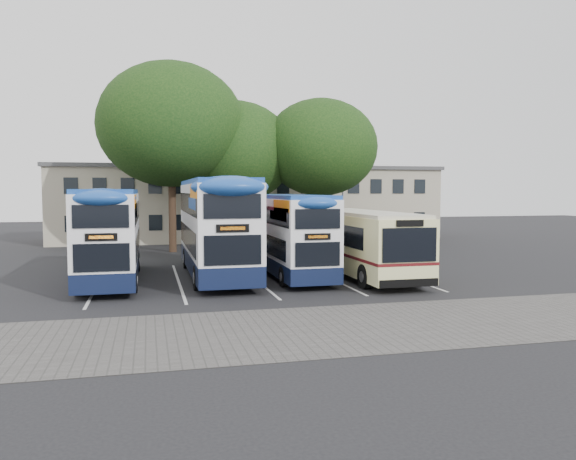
% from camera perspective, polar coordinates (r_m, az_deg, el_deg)
% --- Properties ---
extents(ground, '(120.00, 120.00, 0.00)m').
position_cam_1_polar(ground, '(22.88, 8.20, -6.42)').
color(ground, black).
rests_on(ground, ground).
extents(paving_strip, '(40.00, 6.00, 0.01)m').
position_cam_1_polar(paving_strip, '(17.60, 8.32, -9.56)').
color(paving_strip, '#595654').
rests_on(paving_strip, ground).
extents(bay_lines, '(14.12, 11.00, 0.01)m').
position_cam_1_polar(bay_lines, '(26.58, -3.48, -4.91)').
color(bay_lines, silver).
rests_on(bay_lines, ground).
extents(depot_building, '(32.40, 8.40, 6.20)m').
position_cam_1_polar(depot_building, '(48.57, -3.90, 2.85)').
color(depot_building, '#B8A994').
rests_on(depot_building, ground).
extents(lamp_post, '(0.25, 1.05, 9.06)m').
position_cam_1_polar(lamp_post, '(43.31, 5.62, 5.26)').
color(lamp_post, gray).
rests_on(lamp_post, ground).
extents(tree_left, '(9.74, 9.74, 12.65)m').
position_cam_1_polar(tree_left, '(38.74, -11.78, 10.41)').
color(tree_left, black).
rests_on(tree_left, ground).
extents(tree_mid, '(8.51, 8.51, 10.47)m').
position_cam_1_polar(tree_mid, '(40.34, -5.46, 7.85)').
color(tree_mid, black).
rests_on(tree_mid, ground).
extents(tree_right, '(8.03, 8.03, 10.58)m').
position_cam_1_polar(tree_right, '(39.92, 3.33, 8.35)').
color(tree_right, black).
rests_on(tree_right, ground).
extents(bus_dd_left, '(2.43, 10.04, 4.18)m').
position_cam_1_polar(bus_dd_left, '(26.74, -17.61, -0.08)').
color(bus_dd_left, '#0F1837').
rests_on(bus_dd_left, ground).
extents(bus_dd_mid, '(2.70, 11.14, 4.64)m').
position_cam_1_polar(bus_dd_mid, '(27.12, -7.37, 0.66)').
color(bus_dd_mid, '#0F1837').
rests_on(bus_dd_mid, ground).
extents(bus_dd_right, '(2.29, 9.45, 3.93)m').
position_cam_1_polar(bus_dd_right, '(27.17, 0.10, -0.12)').
color(bus_dd_right, '#0F1837').
rests_on(bus_dd_right, ground).
extents(bus_single, '(2.68, 10.53, 3.14)m').
position_cam_1_polar(bus_single, '(27.50, 7.31, -0.91)').
color(bus_single, '#F6F1A4').
rests_on(bus_single, ground).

